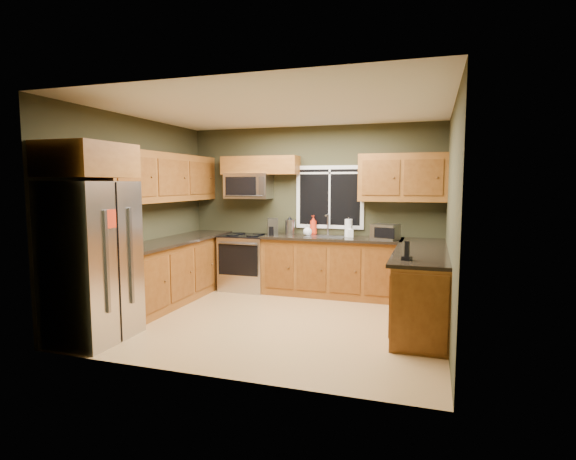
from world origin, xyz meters
The scene contains 29 objects.
floor centered at (0.00, 0.00, 0.00)m, with size 4.20×4.20×0.00m, color #AF824C.
ceiling centered at (0.00, 0.00, 2.70)m, with size 4.20×4.20×0.00m, color white.
back_wall centered at (0.00, 1.80, 1.35)m, with size 4.20×4.20×0.00m, color #34331E.
front_wall centered at (0.00, -1.80, 1.35)m, with size 4.20×4.20×0.00m, color #34331E.
left_wall centered at (-2.10, 0.00, 1.35)m, with size 3.60×3.60×0.00m, color #34331E.
right_wall centered at (2.10, 0.00, 1.35)m, with size 3.60×3.60×0.00m, color #34331E.
window centered at (0.30, 1.78, 1.55)m, with size 1.12×0.03×1.02m.
base_cabinets_left centered at (-1.80, 0.48, 0.45)m, with size 0.60×2.65×0.90m, color brown.
countertop_left centered at (-1.78, 0.48, 0.92)m, with size 0.65×2.65×0.04m, color black.
base_cabinets_back centered at (0.42, 1.50, 0.45)m, with size 2.17×0.60×0.90m, color brown.
countertop_back centered at (0.42, 1.48, 0.92)m, with size 2.17×0.65×0.04m, color black.
base_cabinets_peninsula centered at (1.80, 0.54, 0.45)m, with size 0.60×2.52×0.90m.
countertop_peninsula centered at (1.78, 0.55, 0.92)m, with size 0.65×2.50×0.04m, color black.
upper_cabinets_left centered at (-1.94, 0.48, 1.86)m, with size 0.33×2.65×0.72m, color brown.
upper_cabinets_back_left centered at (-0.85, 1.64, 2.07)m, with size 1.30×0.33×0.30m, color brown.
upper_cabinets_back_right centered at (1.45, 1.64, 1.86)m, with size 1.30×0.33×0.72m, color brown.
upper_cabinet_over_fridge centered at (-1.74, -1.30, 2.03)m, with size 0.72×0.90×0.38m, color brown.
refrigerator centered at (-1.74, -1.30, 0.90)m, with size 0.74×0.90×1.80m.
range centered at (-1.05, 1.47, 0.47)m, with size 0.76×0.69×0.94m.
microwave centered at (-1.05, 1.61, 1.73)m, with size 0.76×0.41×0.42m.
sink centered at (0.30, 1.49, 0.95)m, with size 0.60×0.42×0.36m.
toaster_oven centered at (1.24, 1.38, 1.06)m, with size 0.44×0.39×0.23m.
coffee_maker centered at (-0.57, 1.46, 1.07)m, with size 0.23×0.26×0.27m.
kettle centered at (-0.34, 1.65, 1.08)m, with size 0.17×0.17×0.30m.
paper_towel_roll centered at (0.65, 1.59, 1.08)m, with size 0.12×0.12×0.30m.
soap_bottle_a centered at (0.05, 1.70, 1.10)m, with size 0.12×0.12×0.31m, color red.
soap_bottle_b centered at (0.70, 1.51, 1.03)m, with size 0.08×0.09×0.19m, color white.
soap_bottle_c centered at (0.00, 1.53, 1.03)m, with size 0.14×0.14×0.18m, color white.
cordless_phone centered at (1.64, -0.36, 1.00)m, with size 0.12×0.12×0.21m.
Camera 1 is at (1.89, -5.37, 1.78)m, focal length 28.00 mm.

